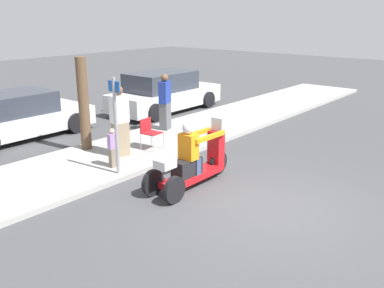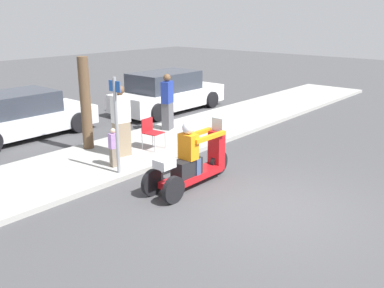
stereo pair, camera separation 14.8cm
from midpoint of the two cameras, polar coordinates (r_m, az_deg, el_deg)
name	(u,v)px [view 1 (the left image)]	position (r m, az deg, el deg)	size (l,w,h in m)	color
ground_plane	(269,207)	(8.58, 9.68, -8.31)	(60.00, 60.00, 0.00)	#424244
sidewalk_strip	(114,156)	(11.36, -10.73, -1.62)	(28.00, 2.80, 0.12)	#9E9E99
motorcycle_trike	(192,163)	(9.26, -0.43, -2.58)	(2.44, 0.70, 1.47)	black
spectator_end_of_line	(165,103)	(13.38, -3.94, 5.47)	(0.47, 0.37, 1.74)	#515156
spectator_with_child	(113,149)	(10.28, -10.88, -0.59)	(0.24, 0.15, 0.94)	#726656
spectator_mid_group	(120,123)	(10.95, -9.98, 2.82)	(0.47, 0.34, 1.82)	gray
folding_chair_set_back	(149,130)	(11.54, -6.11, 1.81)	(0.50, 0.50, 0.82)	#A5A8AD
parked_car_lot_right	(15,116)	(13.97, -22.79, 3.40)	(4.38, 2.08, 1.39)	silver
parked_car_lot_left	(164,93)	(16.56, -4.00, 6.85)	(4.70, 2.02, 1.52)	silver
tree_trunk	(84,104)	(11.68, -14.60, 5.19)	(0.28, 0.28, 2.46)	brown
street_sign	(116,122)	(9.64, -10.55, 2.84)	(0.08, 0.36, 2.20)	gray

